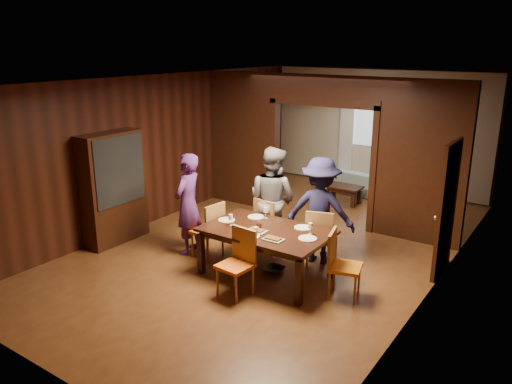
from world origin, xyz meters
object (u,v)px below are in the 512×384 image
Objects in this scene: person_navy at (320,210)px; hutch at (113,188)px; chair_far_r at (321,237)px; chair_left at (207,230)px; dining_table at (266,253)px; chair_right at (345,265)px; chair_far_l at (271,225)px; sofa at (357,181)px; chair_near at (235,264)px; person_purple at (188,204)px; coffee_table at (343,194)px; person_grey at (272,200)px.

hutch reaches higher than person_navy.
chair_left is at bearing 7.01° from chair_far_r.
chair_right reaches higher than dining_table.
chair_right is 1.90m from chair_far_l.
chair_left is 1.00× the size of chair_far_r.
chair_far_l reaches higher than sofa.
hutch is at bearing 177.31° from chair_near.
sofa is at bearing 158.35° from person_purple.
coffee_table is 0.82× the size of chair_left.
person_grey is 1.16m from dining_table.
hutch reaches higher than sofa.
chair_near is (0.56, -4.82, 0.28)m from coffee_table.
chair_left is (-1.62, -0.92, -0.39)m from person_navy.
sofa is 2.41× the size of coffee_table.
person_navy is at bearing 110.85° from sofa.
chair_far_l and chair_near have the same top height.
chair_left is at bearing 15.86° from person_navy.
person_purple is 1.79× the size of chair_right.
chair_far_r reaches higher than coffee_table.
coffee_table is 4.40m from chair_right.
chair_near is (-1.30, -0.84, 0.00)m from chair_right.
dining_table is at bearing 94.16° from chair_near.
chair_right reaches higher than coffee_table.
person_grey is 1.89× the size of chair_far_r.
chair_near is at bearing 54.12° from chair_far_r.
person_grey is at bearing 146.15° from chair_left.
coffee_table is at bearing 154.84° from person_purple.
person_navy is 3.31m from coffee_table.
chair_right is at bearing 80.01° from person_purple.
hutch is (-4.31, -0.42, 0.52)m from chair_right.
coffee_table is at bearing 98.12° from dining_table.
chair_right and chair_near have the same top height.
hutch is (-1.43, -0.37, 0.13)m from person_purple.
chair_near is (0.46, -1.69, -0.43)m from person_grey.
hutch reaches higher than dining_table.
coffee_table is at bearing 102.03° from chair_near.
dining_table is (0.65, -5.00, 0.10)m from sofa.
chair_near is (-0.43, -1.73, -0.39)m from person_navy.
person_navy reaches higher than chair_right.
sofa is 0.96× the size of hutch.
chair_right is 1.55m from chair_near.
chair_right is 1.00× the size of chair_far_l.
person_navy is (2.01, 0.94, 0.01)m from person_purple.
person_purple is 5.10m from sofa.
coffee_table is 0.40× the size of hutch.
chair_far_l reaches higher than dining_table.
sofa is (-1.07, 4.04, -0.60)m from person_navy.
person_purple reaches higher than coffee_table.
sofa is (0.94, 4.98, -0.59)m from person_purple.
chair_left and chair_near have the same top height.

